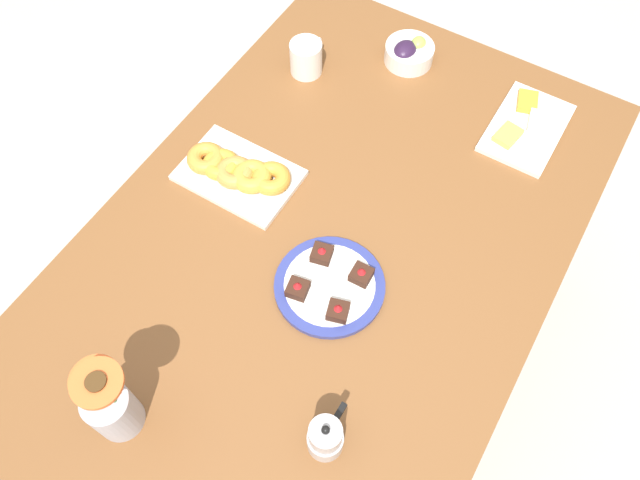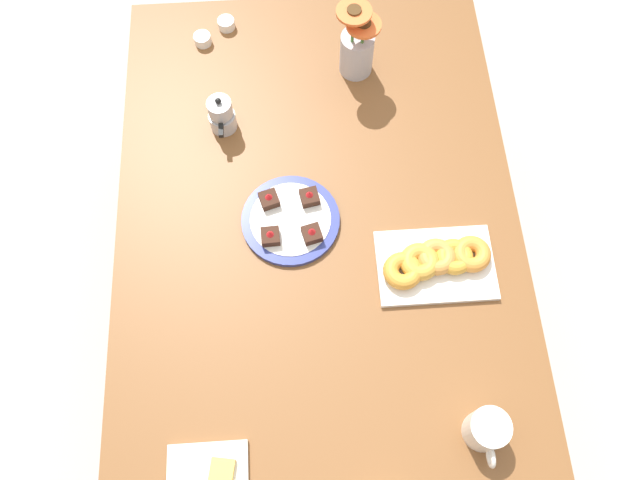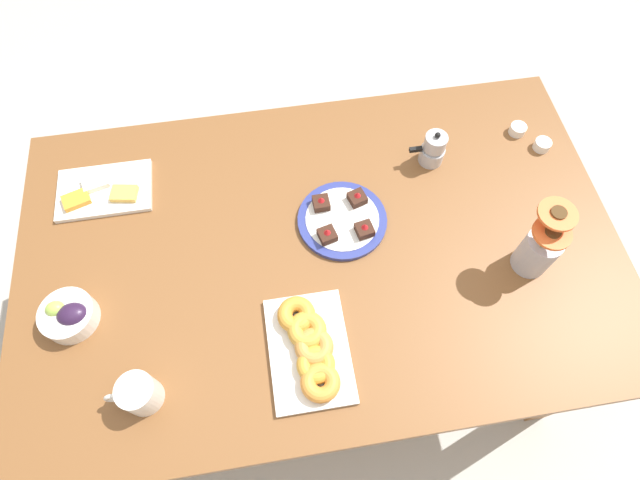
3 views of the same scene
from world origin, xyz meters
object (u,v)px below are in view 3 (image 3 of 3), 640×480
flower_vase (539,249)px  jam_cup_berry (518,129)px  grape_bowl (69,315)px  dessert_plate (342,219)px  croissant_platter (310,347)px  coffee_mug (139,394)px  cheese_platter (103,191)px  dining_table (320,261)px  moka_pot (433,149)px  jam_cup_honey (542,145)px

flower_vase → jam_cup_berry: bearing=-105.9°
grape_bowl → dessert_plate: 0.73m
grape_bowl → croissant_platter: (-0.57, 0.17, -0.01)m
coffee_mug → dessert_plate: 0.66m
cheese_platter → dining_table: bearing=155.1°
jam_cup_berry → cheese_platter: bearing=1.1°
coffee_mug → moka_pot: bearing=-146.1°
dining_table → jam_cup_honey: (-0.70, -0.22, 0.10)m
jam_cup_honey → moka_pot: bearing=-1.5°
coffee_mug → dessert_plate: size_ratio=0.50×
croissant_platter → coffee_mug: bearing=7.1°
dining_table → jam_cup_berry: (-0.65, -0.29, 0.10)m
jam_cup_honey → jam_cup_berry: bearing=-52.3°
coffee_mug → jam_cup_honey: bearing=-154.9°
jam_cup_honey → coffee_mug: bearing=25.1°
cheese_platter → moka_pot: (-0.94, 0.03, 0.04)m
cheese_platter → flower_vase: flower_vase is taller
coffee_mug → jam_cup_honey: coffee_mug is taller
coffee_mug → grape_bowl: bearing=-51.3°
dessert_plate → croissant_platter: bearing=67.6°
dining_table → croissant_platter: bearing=76.0°
grape_bowl → moka_pot: 1.05m
jam_cup_honey → flower_vase: bearing=64.2°
moka_pot → cheese_platter: bearing=-2.1°
croissant_platter → moka_pot: moka_pot is taller
jam_cup_honey → jam_cup_berry: size_ratio=1.00×
jam_cup_berry → dessert_plate: (0.57, 0.22, -0.00)m
dining_table → dessert_plate: (-0.07, -0.07, 0.10)m
coffee_mug → croissant_platter: bearing=-172.9°
jam_cup_honey → grape_bowl: bearing=13.7°
croissant_platter → flower_vase: bearing=-166.9°
grape_bowl → jam_cup_berry: (-1.28, -0.39, -0.01)m
jam_cup_berry → croissant_platter: bearing=38.1°
moka_pot → flower_vase: bearing=114.3°
croissant_platter → dessert_plate: (-0.14, -0.34, -0.01)m
jam_cup_berry → moka_pot: moka_pot is taller
cheese_platter → jam_cup_berry: cheese_platter is taller
coffee_mug → dessert_plate: coffee_mug is taller
dessert_plate → flower_vase: size_ratio=1.02×
grape_bowl → jam_cup_honey: grape_bowl is taller
dining_table → flower_vase: flower_vase is taller
croissant_platter → dessert_plate: dessert_plate is taller
jam_cup_honey → dessert_plate: dessert_plate is taller
dessert_plate → cheese_platter: bearing=-17.1°
croissant_platter → flower_vase: 0.61m
jam_cup_berry → dessert_plate: bearing=21.0°
dining_table → coffee_mug: 0.57m
coffee_mug → jam_cup_berry: size_ratio=2.52×
dining_table → jam_cup_honey: 0.74m
grape_bowl → jam_cup_honey: (-1.33, -0.32, -0.01)m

